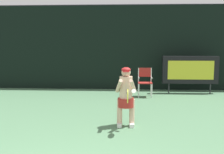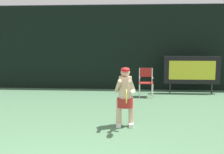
# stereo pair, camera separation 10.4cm
# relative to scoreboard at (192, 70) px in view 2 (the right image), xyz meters

# --- Properties ---
(backdrop_screen) EXTENTS (18.00, 0.12, 3.66)m
(backdrop_screen) POSITION_rel_scoreboard_xyz_m (-3.56, 0.82, 0.86)
(backdrop_screen) COLOR black
(backdrop_screen) RESTS_ON ground
(scoreboard) EXTENTS (2.20, 0.21, 1.50)m
(scoreboard) POSITION_rel_scoreboard_xyz_m (0.00, 0.00, 0.00)
(scoreboard) COLOR black
(scoreboard) RESTS_ON ground
(umpire_chair) EXTENTS (0.52, 0.44, 1.08)m
(umpire_chair) POSITION_rel_scoreboard_xyz_m (-1.85, -0.74, -0.33)
(umpire_chair) COLOR white
(umpire_chair) RESTS_ON ground
(water_bottle) EXTENTS (0.07, 0.07, 0.27)m
(water_bottle) POSITION_rel_scoreboard_xyz_m (-2.44, -0.96, -0.82)
(water_bottle) COLOR orange
(water_bottle) RESTS_ON ground
(tennis_player) EXTENTS (0.53, 0.60, 1.44)m
(tennis_player) POSITION_rel_scoreboard_xyz_m (-2.55, -4.36, -0.17)
(tennis_player) COLOR white
(tennis_player) RESTS_ON ground
(tennis_racket) EXTENTS (0.03, 0.60, 0.31)m
(tennis_racket) POSITION_rel_scoreboard_xyz_m (-2.51, -4.92, -0.08)
(tennis_racket) COLOR black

